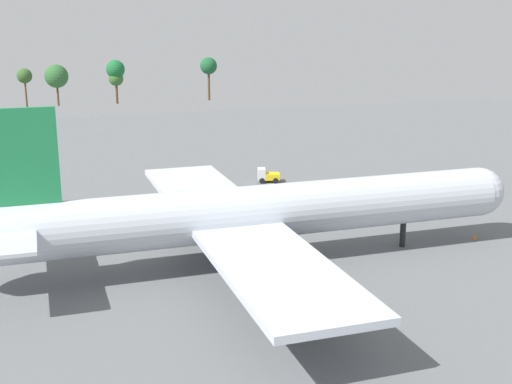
% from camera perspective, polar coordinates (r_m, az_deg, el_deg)
% --- Properties ---
extents(ground_plane, '(256.37, 256.37, 0.00)m').
position_cam_1_polar(ground_plane, '(75.43, 0.00, -6.17)').
color(ground_plane, slate).
extents(cargo_airplane, '(64.09, 55.73, 18.61)m').
position_cam_1_polar(cargo_airplane, '(73.43, -0.27, -1.85)').
color(cargo_airplane, silver).
rests_on(cargo_airplane, ground_plane).
extents(pushback_tractor, '(4.16, 3.43, 2.38)m').
position_cam_1_polar(pushback_tractor, '(112.67, 0.97, 1.43)').
color(pushback_tractor, silver).
rests_on(pushback_tractor, ground_plane).
extents(safety_cone_nose, '(0.50, 0.50, 0.72)m').
position_cam_1_polar(safety_cone_nose, '(87.93, 18.26, -3.64)').
color(safety_cone_nose, orange).
rests_on(safety_cone_nose, ground_plane).
extents(tree_line_backdrop, '(101.15, 7.51, 14.60)m').
position_cam_1_polar(tree_line_backdrop, '(223.75, -18.93, 9.39)').
color(tree_line_backdrop, '#51381E').
rests_on(tree_line_backdrop, ground_plane).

